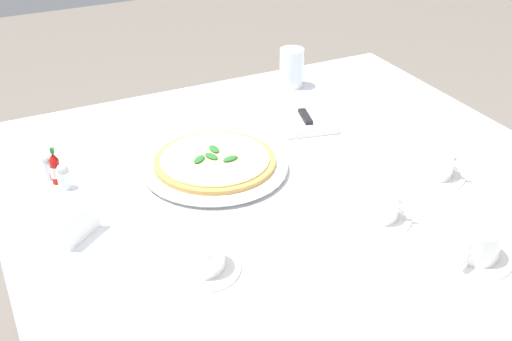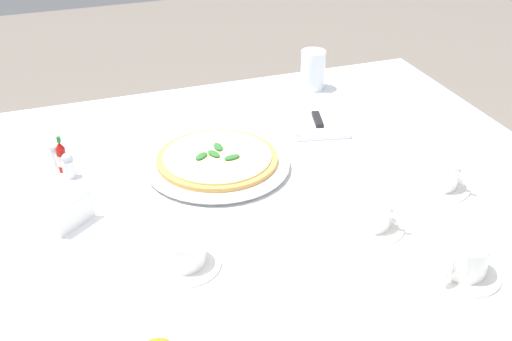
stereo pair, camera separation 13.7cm
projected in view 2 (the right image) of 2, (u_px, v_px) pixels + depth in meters
name	position (u px, v px, depth m)	size (l,w,h in m)	color
dining_table	(295.00, 239.00, 1.41)	(1.18, 1.18, 0.74)	white
pizza_plate	(217.00, 164.00, 1.42)	(0.31, 0.31, 0.02)	white
pizza	(217.00, 158.00, 1.41)	(0.26, 0.26, 0.02)	tan
coffee_cup_center_back	(464.00, 260.00, 1.10)	(0.13, 0.13, 0.06)	white
coffee_cup_near_left	(183.00, 252.00, 1.12)	(0.13, 0.13, 0.06)	white
coffee_cup_far_left	(371.00, 215.00, 1.22)	(0.13, 0.13, 0.06)	white
coffee_cup_right_edge	(440.00, 175.00, 1.34)	(0.13, 0.13, 0.07)	white
water_glass_far_right	(313.00, 72.00, 1.77)	(0.07, 0.07, 0.11)	white
napkin_folded	(314.00, 116.00, 1.62)	(0.24, 0.17, 0.02)	white
dinner_knife	(314.00, 111.00, 1.62)	(0.19, 0.07, 0.01)	silver
hot_sauce_bottle	(62.00, 157.00, 1.39)	(0.02, 0.02, 0.08)	#B7140F
salt_shaker	(56.00, 156.00, 1.42)	(0.03, 0.03, 0.06)	white
pepper_shaker	(68.00, 166.00, 1.38)	(0.03, 0.03, 0.06)	white
menu_card	(76.00, 213.00, 1.22)	(0.06, 0.07, 0.06)	white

